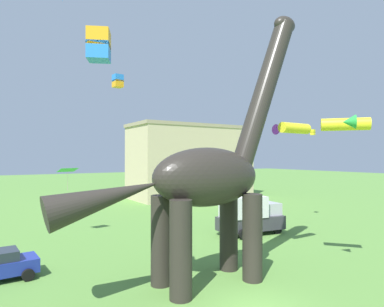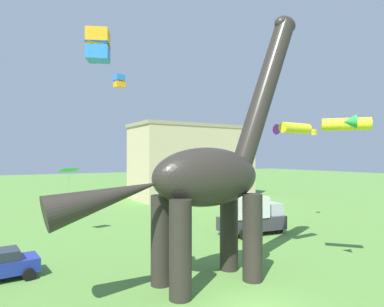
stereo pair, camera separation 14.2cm
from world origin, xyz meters
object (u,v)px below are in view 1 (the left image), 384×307
Objects in this scene: kite_near_high at (99,45)px; kite_near_low at (68,170)px; kite_high_right at (118,81)px; kite_far_left at (291,129)px; parked_box_truck at (250,215)px; kite_trailing at (313,132)px; kite_mid_right at (346,124)px; dinosaur_sculpture at (206,177)px.

kite_near_low is (1.89, 15.19, -5.49)m from kite_near_high.
kite_high_right reaches higher than kite_near_high.
kite_far_left is at bearing 8.06° from kite_near_high.
kite_trailing is at bearing 11.23° from parked_box_truck.
kite_mid_right is at bearing -8.90° from kite_near_high.
dinosaur_sculpture reaches higher than kite_near_high.
dinosaur_sculpture is 8.22× the size of kite_near_low.
dinosaur_sculpture is 11.45× the size of kite_high_right.
kite_near_high reaches higher than parked_box_truck.
kite_trailing is at bearing -17.72° from kite_near_low.
kite_trailing is (8.55, 0.41, 7.22)m from parked_box_truck.
kite_near_low is (-4.00, 14.09, -0.05)m from dinosaur_sculpture.
kite_high_right is at bearing 80.75° from dinosaur_sculpture.
kite_mid_right is (-1.88, -9.93, 6.63)m from parked_box_truck.
kite_trailing is 12.23m from kite_far_left.
dinosaur_sculpture is 19.29m from kite_trailing.
kite_trailing reaches higher than kite_mid_right.
kite_near_low is (-13.01, 7.30, 3.73)m from parked_box_truck.
kite_trailing is (23.45, 8.31, -2.00)m from kite_near_high.
kite_high_right is 19.93m from kite_far_left.
kite_trailing reaches higher than kite_far_left.
parked_box_truck is 2.23× the size of kite_mid_right.
dinosaur_sculpture is 12.41× the size of kite_near_high.
parked_box_truck is at bearing 27.92° from kite_near_high.
parked_box_truck is at bearing -59.80° from kite_high_right.
dinosaur_sculpture reaches higher than kite_far_left.
kite_mid_right is (5.22, -22.14, -6.01)m from kite_high_right.
kite_near_high is 21.83m from kite_high_right.
kite_far_left is (5.28, -18.25, -5.99)m from kite_high_right.
kite_trailing is at bearing 31.89° from kite_far_left.
kite_high_right is (-7.11, 12.21, 12.64)m from parked_box_truck.
kite_mid_right is 3.89m from kite_far_left.
kite_near_high is at bearing -172.88° from dinosaur_sculpture.
kite_high_right is 23.53m from kite_mid_right.
kite_high_right is 2.40× the size of kite_trailing.
parked_box_truck is 2.41× the size of kite_far_left.
kite_near_high reaches higher than kite_mid_right.
kite_high_right reaches higher than kite_mid_right.
kite_trailing is at bearing 19.51° from kite_near_high.
kite_mid_right is at bearing -135.26° from kite_trailing.
kite_near_high is (-5.88, -1.11, 5.44)m from dinosaur_sculpture.
kite_near_high is at bearing -111.17° from kite_high_right.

